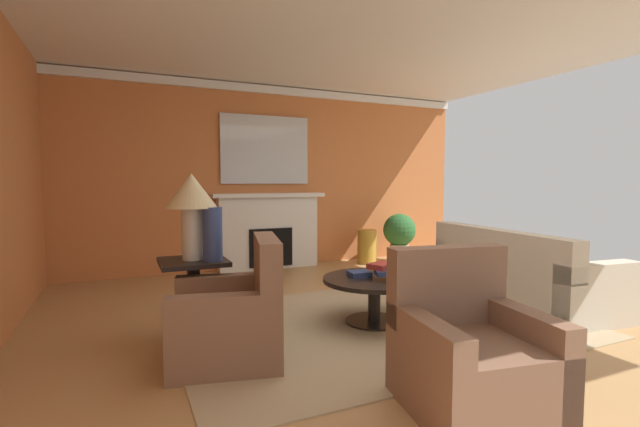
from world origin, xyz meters
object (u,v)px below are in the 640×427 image
at_px(fireplace, 268,233).
at_px(armchair_near_window, 231,321).
at_px(table_lamp, 192,199).
at_px(vase_tall_corner, 367,247).
at_px(vase_on_side_table, 213,234).
at_px(potted_plant, 399,233).
at_px(sofa, 518,277).
at_px(coffee_table, 374,289).
at_px(armchair_facing_fireplace, 470,358).
at_px(side_table, 194,293).
at_px(mantel_mirror, 265,150).

height_order(fireplace, armchair_near_window, fireplace).
relative_size(table_lamp, vase_tall_corner, 1.32).
xyz_separation_m(vase_on_side_table, potted_plant, (3.66, 2.48, -0.44)).
bearing_deg(fireplace, sofa, -57.40).
bearing_deg(coffee_table, armchair_facing_fireplace, -100.90).
relative_size(coffee_table, potted_plant, 1.20).
relative_size(vase_tall_corner, potted_plant, 0.68).
bearing_deg(sofa, table_lamp, 174.26).
bearing_deg(armchair_near_window, vase_on_side_table, 94.34).
xyz_separation_m(table_lamp, vase_on_side_table, (0.15, -0.12, -0.29)).
xyz_separation_m(armchair_facing_fireplace, potted_plant, (2.46, 4.28, 0.19)).
distance_m(fireplace, armchair_facing_fireplace, 4.67).
bearing_deg(sofa, vase_on_side_table, 176.01).
distance_m(side_table, table_lamp, 0.82).
bearing_deg(sofa, mantel_mirror, 121.62).
bearing_deg(table_lamp, coffee_table, -10.64).
bearing_deg(armchair_near_window, coffee_table, 11.62).
relative_size(armchair_facing_fireplace, potted_plant, 1.14).
distance_m(sofa, vase_on_side_table, 3.46).
bearing_deg(potted_plant, fireplace, 170.38).
relative_size(sofa, vase_on_side_table, 4.74).
xyz_separation_m(armchair_facing_fireplace, side_table, (-1.35, 1.92, 0.09)).
bearing_deg(side_table, armchair_near_window, -73.01).
xyz_separation_m(mantel_mirror, armchair_facing_fireplace, (-0.22, -4.78, -1.58)).
height_order(side_table, vase_on_side_table, vase_on_side_table).
distance_m(armchair_near_window, armchair_facing_fireplace, 1.75).
bearing_deg(potted_plant, vase_tall_corner, 172.38).
bearing_deg(armchair_facing_fireplace, coffee_table, 79.10).
bearing_deg(armchair_near_window, vase_tall_corner, 45.30).
height_order(fireplace, side_table, fireplace).
relative_size(sofa, armchair_near_window, 2.28).
relative_size(side_table, potted_plant, 0.84).
relative_size(armchair_facing_fireplace, side_table, 1.36).
bearing_deg(side_table, potted_plant, 31.77).
height_order(armchair_facing_fireplace, potted_plant, armchair_facing_fireplace).
distance_m(vase_on_side_table, potted_plant, 4.44).
bearing_deg(coffee_table, sofa, -1.37).
distance_m(coffee_table, side_table, 1.69).
bearing_deg(coffee_table, potted_plant, 51.14).
bearing_deg(potted_plant, armchair_facing_fireplace, -119.92).
xyz_separation_m(armchair_near_window, side_table, (-0.19, 0.61, 0.09)).
distance_m(armchair_near_window, vase_on_side_table, 0.80).
xyz_separation_m(vase_on_side_table, vase_tall_corner, (3.06, 2.56, -0.65)).
height_order(armchair_near_window, vase_tall_corner, armchair_near_window).
xyz_separation_m(mantel_mirror, vase_on_side_table, (-1.42, -2.98, -0.96)).
relative_size(fireplace, side_table, 2.57).
distance_m(mantel_mirror, coffee_table, 3.53).
bearing_deg(vase_tall_corner, armchair_near_window, -134.70).
xyz_separation_m(armchair_near_window, potted_plant, (3.62, 2.97, 0.19)).
height_order(coffee_table, side_table, side_table).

